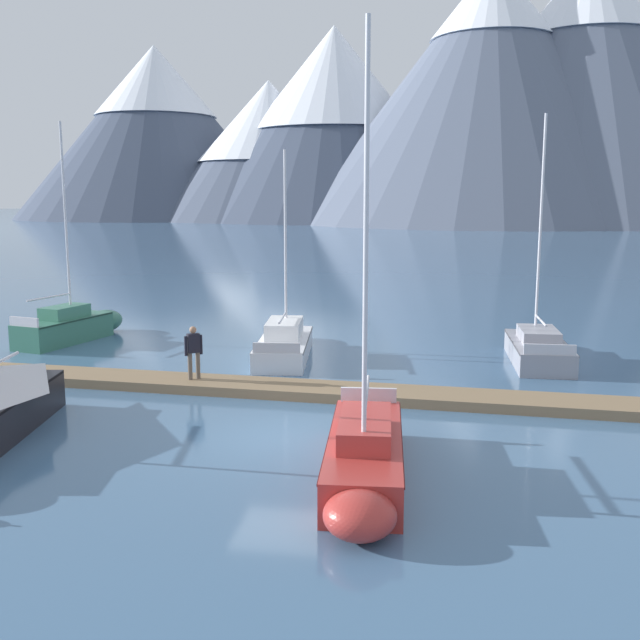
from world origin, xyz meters
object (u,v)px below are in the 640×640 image
Objects in this scene: sailboat_far_berth at (536,346)px; person_on_dock at (194,349)px; sailboat_mid_dock_port at (286,341)px; sailboat_mid_dock_starboard at (365,457)px; sailboat_nearest_berth at (73,325)px.

person_on_dock is (-11.27, -5.78, 0.73)m from sailboat_far_berth.
sailboat_mid_dock_starboard reaches higher than sailboat_mid_dock_port.
sailboat_mid_dock_starboard is 13.77m from sailboat_far_berth.
sailboat_mid_dock_starboard is at bearing -45.51° from sailboat_nearest_berth.
sailboat_far_berth is (9.37, 0.51, -0.01)m from sailboat_mid_dock_port.
sailboat_nearest_berth is at bearing 176.79° from sailboat_far_berth.
person_on_dock is (-1.90, -5.27, 0.72)m from sailboat_mid_dock_port.
sailboat_nearest_berth reaches higher than sailboat_mid_dock_port.
sailboat_mid_dock_starboard is (13.53, -13.77, -0.07)m from sailboat_nearest_berth.
sailboat_nearest_berth reaches higher than sailboat_far_berth.
sailboat_mid_dock_port is 4.57× the size of person_on_dock.
sailboat_nearest_berth is 9.56m from sailboat_mid_dock_port.
sailboat_mid_dock_starboard is at bearing -112.52° from sailboat_far_berth.
person_on_dock is at bearing -109.84° from sailboat_mid_dock_port.
person_on_dock is at bearing -152.83° from sailboat_far_berth.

